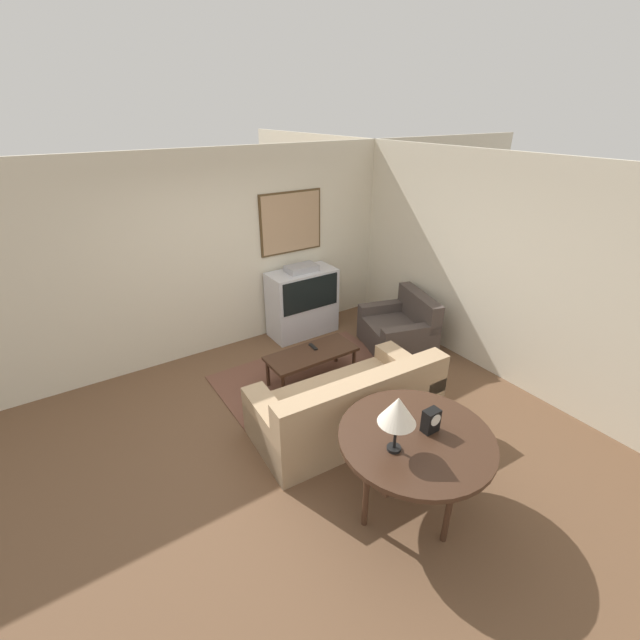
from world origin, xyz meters
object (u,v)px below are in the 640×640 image
Objects in this scene: console_table at (416,442)px; mantel_clock at (431,421)px; armchair at (399,330)px; coffee_table at (312,355)px; table_lamp at (398,411)px; couch at (348,407)px; tv at (302,302)px.

mantel_clock is at bearing -4.34° from console_table.
coffee_table is at bearing -72.36° from armchair.
table_lamp is 0.47m from mantel_clock.
couch is at bearing -42.35° from armchair.
coffee_table is 0.90× the size of console_table.
console_table is (-0.32, -2.07, 0.34)m from coffee_table.
armchair is 1.03× the size of coffee_table.
armchair is 2.82m from console_table.
coffee_table is 2.29m from table_lamp.
table_lamp is at bearing -105.50° from coffee_table.
coffee_table is at bearing 74.50° from table_lamp.
console_table is at bearing 175.66° from mantel_clock.
couch is at bearing -109.31° from tv.
table_lamp is (-0.41, -1.10, 0.86)m from couch.
tv is at bearing 74.33° from console_table.
tv is 1.49m from armchair.
console_table is (-1.83, -2.10, 0.45)m from armchair.
couch reaches higher than armchair.
armchair reaches higher than coffee_table.
mantel_clock reaches higher than coffee_table.
tv is at bearing 70.33° from table_lamp.
couch is 1.60× the size of console_table.
tv is 3.51m from table_lamp.
coffee_table is (-0.59, -1.18, -0.14)m from tv.
console_table is at bearing -98.89° from coffee_table.
table_lamp is (-0.25, -0.01, 0.43)m from console_table.
armchair is at bearing 45.38° from table_lamp.
tv is at bearing -106.17° from couch.
coffee_table is 2.15m from mantel_clock.
mantel_clock is (-0.78, -3.26, 0.37)m from tv.
table_lamp is at bearing 179.82° from mantel_clock.
mantel_clock reaches higher than armchair.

